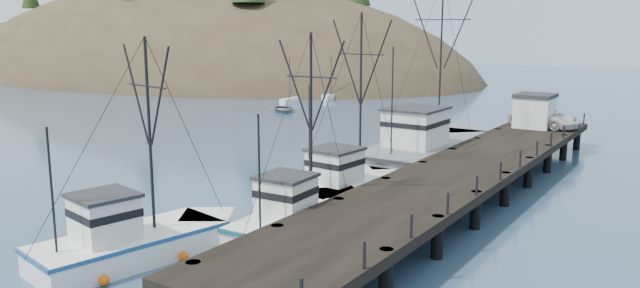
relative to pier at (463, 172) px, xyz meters
The scene contains 12 objects.
ground 21.33m from the pier, 131.19° to the right, with size 400.00×400.00×0.00m, color navy.
pier is the anchor object (origin of this frame).
headland 108.95m from the pier, 144.86° to the left, with size 134.80×78.00×51.00m.
distant_ridge_far 177.43m from the pier, 107.72° to the left, with size 180.00×25.00×18.00m, color silver.
moored_sailboats 64.29m from the pier, 137.56° to the left, with size 24.41×21.00×6.35m.
trawler_near 11.39m from the pier, 113.64° to the right, with size 3.67×10.07×10.38m.
trawler_mid 19.49m from the pier, 116.56° to the right, with size 5.07×10.25×10.24m.
trawler_far 6.82m from the pier, 150.97° to the right, with size 4.37×11.24×11.47m.
work_vessel 9.55m from the pier, 125.72° to the left, with size 5.34×17.07×14.10m.
pier_shed 17.60m from the pier, 91.37° to the left, with size 3.00×3.20×2.80m.
pickup_truck 18.04m from the pier, 89.03° to the left, with size 2.72×5.89×1.64m, color silver.
motorboat 40.95m from the pier, 141.82° to the left, with size 3.54×4.95×1.03m, color slate.
Camera 1 is at (26.82, -19.20, 10.35)m, focal length 35.00 mm.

